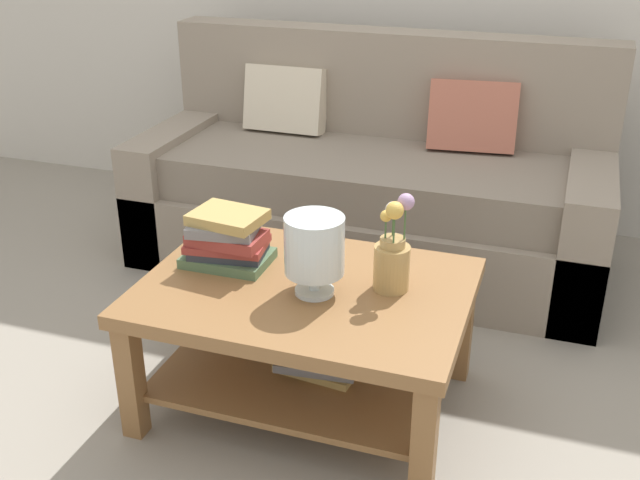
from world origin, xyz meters
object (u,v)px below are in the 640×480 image
at_px(glass_hurricane_vase, 314,247).
at_px(book_stack_main, 227,239).
at_px(couch, 371,187).
at_px(flower_pitcher, 393,254).
at_px(coffee_table, 307,321).

bearing_deg(glass_hurricane_vase, book_stack_main, 163.81).
relative_size(couch, flower_pitcher, 6.44).
bearing_deg(flower_pitcher, couch, 108.34).
bearing_deg(couch, coffee_table, -84.78).
relative_size(coffee_table, flower_pitcher, 3.21).
relative_size(coffee_table, glass_hurricane_vase, 4.04).
relative_size(coffee_table, book_stack_main, 3.67).
relative_size(couch, glass_hurricane_vase, 8.11).
height_order(couch, glass_hurricane_vase, couch).
distance_m(glass_hurricane_vase, flower_pitcher, 0.26).
xyz_separation_m(couch, flower_pitcher, (0.39, -1.16, 0.24)).
bearing_deg(glass_hurricane_vase, coffee_table, 136.46).
xyz_separation_m(couch, glass_hurricane_vase, (0.16, -1.27, 0.28)).
height_order(coffee_table, flower_pitcher, flower_pitcher).
bearing_deg(flower_pitcher, book_stack_main, -179.36).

